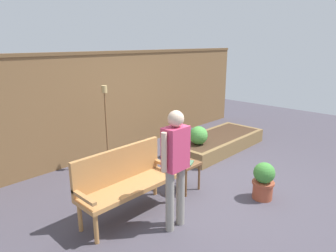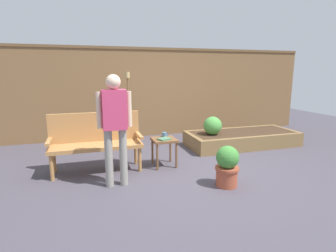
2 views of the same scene
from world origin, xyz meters
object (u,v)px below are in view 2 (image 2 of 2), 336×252
Objects in this scene: shrub_near_bench at (213,126)px; potted_boxwood at (227,166)px; garden_bench at (96,138)px; cup_on_table at (165,135)px; side_table at (164,143)px; person_by_bench at (115,121)px; book_on_table at (164,139)px; tiki_torch at (128,95)px.

potted_boxwood is at bearing -110.15° from shrub_near_bench.
potted_boxwood is (1.72, -1.20, -0.24)m from garden_bench.
cup_on_table is 1.35m from shrub_near_bench.
side_table is at bearing -109.56° from cup_on_table.
shrub_near_bench is at bearing 69.85° from potted_boxwood.
potted_boxwood is 1.68m from person_by_bench.
side_table is 2.41× the size of book_on_table.
cup_on_table is at bearing 47.47° from book_on_table.
cup_on_table is at bearing -75.57° from tiki_torch.
side_table is at bearing -7.55° from garden_bench.
cup_on_table is at bearing -154.30° from shrub_near_bench.
tiki_torch reaches higher than side_table.
shrub_near_bench is 0.24× the size of person_by_bench.
potted_boxwood is 2.96m from tiki_torch.
garden_bench is 1.76m from tiki_torch.
shrub_near_bench is at bearing 13.48° from garden_bench.
potted_boxwood is (0.56, -1.19, -0.22)m from cup_on_table.
potted_boxwood reaches higher than book_on_table.
side_table is at bearing 120.05° from potted_boxwood.
tiki_torch reaches higher than book_on_table.
book_on_table is at bearing -10.98° from garden_bench.
person_by_bench is (-1.48, 0.47, 0.63)m from potted_boxwood.
book_on_table is 1.19m from potted_boxwood.
person_by_bench is at bearing -173.57° from book_on_table.
book_on_table is 0.34× the size of potted_boxwood.
book_on_table is 0.13× the size of tiki_torch.
side_table is at bearing 33.77° from person_by_bench.
tiki_torch is (-1.60, 0.91, 0.61)m from shrub_near_bench.
book_on_table is (1.09, -0.21, -0.05)m from garden_bench.
tiki_torch is (-0.32, 1.69, 0.60)m from book_on_table.
potted_boxwood is at bearing -59.95° from side_table.
book_on_table is at bearing 122.34° from potted_boxwood.
shrub_near_bench is 2.53m from person_by_bench.
garden_bench is 1.11m from book_on_table.
side_table is 0.18m from cup_on_table.
person_by_bench is at bearing 162.27° from potted_boxwood.
garden_bench is 1.13m from side_table.
potted_boxwood is (0.63, -0.99, -0.19)m from book_on_table.
cup_on_table is at bearing 115.44° from potted_boxwood.
side_table is 0.30× the size of tiki_torch.
potted_boxwood is at bearing -17.73° from person_by_bench.
book_on_table is 1.83m from tiki_torch.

